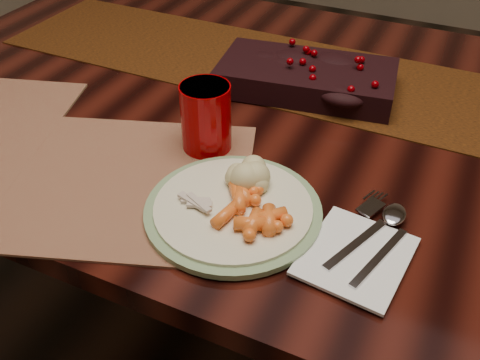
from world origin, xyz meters
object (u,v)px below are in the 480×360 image
at_px(placemat_main, 99,179).
at_px(mashed_potatoes, 251,167).
at_px(baby_carrots, 240,208).
at_px(napkin, 356,256).
at_px(dining_table, 306,255).
at_px(red_cup, 206,117).
at_px(dinner_plate, 233,209).
at_px(centerpiece, 306,73).
at_px(turkey_shreds, 196,196).

height_order(placemat_main, mashed_potatoes, mashed_potatoes).
distance_m(baby_carrots, napkin, 0.17).
relative_size(dining_table, red_cup, 15.80).
height_order(mashed_potatoes, red_cup, red_cup).
bearing_deg(red_cup, baby_carrots, -48.55).
xyz_separation_m(dinner_plate, baby_carrots, (0.02, -0.01, 0.02)).
bearing_deg(mashed_potatoes, napkin, -22.42).
bearing_deg(dinner_plate, mashed_potatoes, 90.66).
xyz_separation_m(napkin, red_cup, (-0.30, 0.15, 0.05)).
height_order(dinner_plate, baby_carrots, baby_carrots).
distance_m(mashed_potatoes, napkin, 0.20).
height_order(baby_carrots, mashed_potatoes, mashed_potatoes).
height_order(dinner_plate, mashed_potatoes, mashed_potatoes).
distance_m(placemat_main, napkin, 0.41).
bearing_deg(dining_table, centerpiece, 128.22).
height_order(placemat_main, dinner_plate, dinner_plate).
distance_m(dinner_plate, red_cup, 0.18).
relative_size(baby_carrots, mashed_potatoes, 1.35).
xyz_separation_m(placemat_main, mashed_potatoes, (0.23, 0.08, 0.04)).
height_order(centerpiece, turkey_shreds, centerpiece).
relative_size(dinner_plate, baby_carrots, 2.35).
xyz_separation_m(placemat_main, turkey_shreds, (0.17, 0.00, 0.02)).
relative_size(placemat_main, turkey_shreds, 7.48).
height_order(dining_table, dinner_plate, dinner_plate).
relative_size(dinner_plate, mashed_potatoes, 3.17).
relative_size(dining_table, centerpiece, 5.30).
bearing_deg(napkin, baby_carrots, -173.31).
height_order(mashed_potatoes, turkey_shreds, mashed_potatoes).
xyz_separation_m(mashed_potatoes, red_cup, (-0.11, 0.07, 0.02)).
xyz_separation_m(baby_carrots, red_cup, (-0.13, 0.15, 0.03)).
bearing_deg(napkin, mashed_potatoes, 164.01).
xyz_separation_m(dining_table, turkey_shreds, (-0.09, -0.33, 0.40)).
xyz_separation_m(dinner_plate, mashed_potatoes, (-0.00, 0.07, 0.03)).
height_order(centerpiece, baby_carrots, centerpiece).
distance_m(baby_carrots, turkey_shreds, 0.07).
bearing_deg(turkey_shreds, placemat_main, -178.71).
distance_m(baby_carrots, red_cup, 0.20).
xyz_separation_m(placemat_main, dinner_plate, (0.23, 0.02, 0.01)).
distance_m(dining_table, centerpiece, 0.42).
relative_size(centerpiece, placemat_main, 0.73).
height_order(placemat_main, baby_carrots, baby_carrots).
xyz_separation_m(centerpiece, red_cup, (-0.08, -0.26, 0.02)).
distance_m(dinner_plate, turkey_shreds, 0.06).
relative_size(centerpiece, mashed_potatoes, 4.18).
height_order(mashed_potatoes, napkin, mashed_potatoes).
xyz_separation_m(dining_table, centerpiece, (-0.06, 0.08, 0.41)).
relative_size(dining_table, baby_carrots, 16.42).
relative_size(centerpiece, red_cup, 2.98).
bearing_deg(napkin, turkey_shreds, -173.25).
height_order(baby_carrots, turkey_shreds, baby_carrots).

